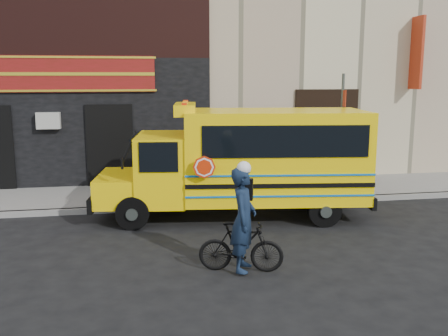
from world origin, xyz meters
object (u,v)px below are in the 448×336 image
sign_pole (341,133)px  school_bus (248,159)px  bicycle (241,247)px  cyclist (243,222)px

sign_pole → school_bus: bearing=-158.9°
bicycle → school_bus: bearing=0.4°
sign_pole → cyclist: bearing=-129.1°
school_bus → cyclist: school_bus is taller
sign_pole → cyclist: (-3.88, -4.78, -1.03)m
sign_pole → bicycle: 6.33m
school_bus → bicycle: 3.85m
school_bus → sign_pole: 3.23m
sign_pole → bicycle: (-3.91, -4.73, -1.52)m
cyclist → sign_pole: bearing=-18.5°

